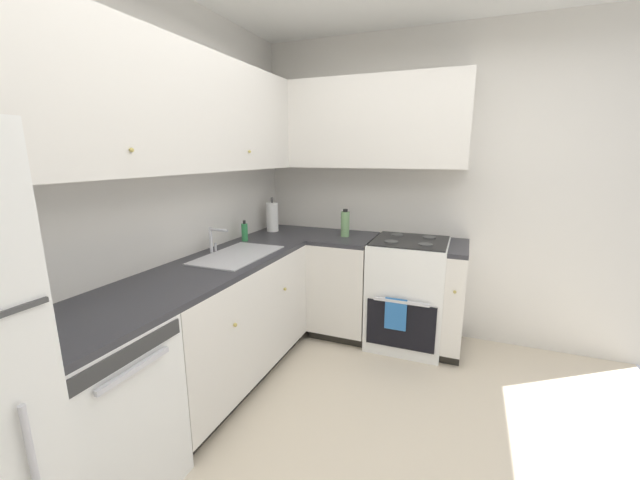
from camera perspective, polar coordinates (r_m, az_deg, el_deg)
name	(u,v)px	position (r m, az deg, el deg)	size (l,w,h in m)	color
ground_plane	(392,480)	(2.32, 10.86, -32.21)	(3.56, 3.19, 0.02)	beige
wall_back	(128,207)	(2.50, -27.19, 4.47)	(3.66, 0.05, 2.65)	silver
wall_right	(438,190)	(3.46, 17.54, 7.25)	(0.05, 3.29, 2.65)	silver
dishwasher	(91,417)	(2.19, -31.50, -21.99)	(0.60, 0.63, 0.88)	white
lower_cabinets_back	(226,323)	(2.84, -14.17, -12.20)	(1.49, 0.62, 0.88)	silver
countertop_back	(222,263)	(2.67, -14.68, -3.36)	(2.70, 0.60, 0.04)	#2D2D33
lower_cabinets_right	(368,289)	(3.42, 7.25, -7.48)	(0.62, 1.29, 0.88)	silver
countertop_right	(369,240)	(3.29, 7.46, -0.05)	(0.60, 1.29, 0.03)	#2D2D33
oven_range	(408,292)	(3.36, 13.21, -7.68)	(0.68, 0.62, 1.07)	white
upper_cabinets_back	(177,111)	(2.55, -20.90, 17.88)	(2.38, 0.34, 0.74)	silver
upper_cabinets_right	(358,124)	(3.39, 5.85, 17.18)	(0.32, 1.83, 0.74)	silver
sink	(238,261)	(2.78, -12.35, -3.10)	(0.68, 0.40, 0.10)	#B7B7BC
faucet	(214,238)	(2.87, -15.87, 0.34)	(0.07, 0.16, 0.19)	silver
soap_bottle	(245,232)	(3.21, -11.40, 1.21)	(0.05, 0.05, 0.18)	#338C4C
paper_towel_roll	(272,217)	(3.57, -7.26, 3.50)	(0.11, 0.11, 0.33)	white
oil_bottle	(345,224)	(3.32, 3.85, 2.49)	(0.08, 0.08, 0.24)	#729E66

